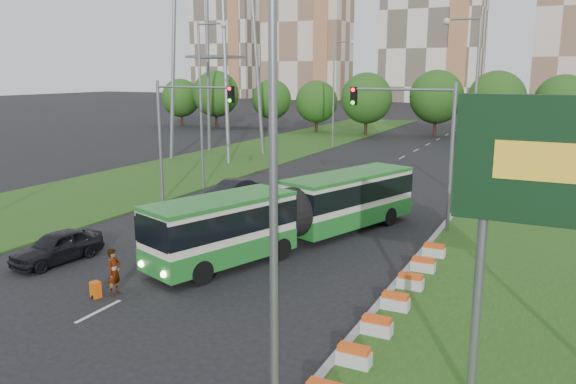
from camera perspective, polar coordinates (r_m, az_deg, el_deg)
The scene contains 17 objects.
ground at distance 24.63m, azimuth -3.63°, elevation -8.14°, with size 360.00×360.00×0.00m, color black.
median_kerb at distance 29.77m, azimuth 14.47°, elevation -4.74°, with size 0.30×60.00×0.18m, color #959595.
left_verge at distance 54.52m, azimuth -7.05°, elevation 3.05°, with size 12.00×110.00×0.10m, color #224D16.
lane_markings at distance 43.43m, azimuth 6.05°, elevation 0.70°, with size 0.20×100.00×0.01m, color beige, non-canonical shape.
flower_planters at distance 20.86m, azimuth 10.84°, elevation -10.85°, with size 1.10×13.70×0.60m, color silver, non-canonical shape.
traffic_mast_median at distance 30.94m, azimuth 13.44°, elevation 5.90°, with size 5.76×0.32×8.00m.
traffic_mast_left at distance 36.52m, azimuth -10.96°, elevation 6.90°, with size 5.76×0.32×8.00m.
street_lamps at distance 33.46m, azimuth 0.30°, elevation 7.78°, with size 36.00×60.00×12.00m, color gray, non-canonical shape.
tree_line at distance 75.15m, azimuth 25.19°, elevation 7.87°, with size 120.00×8.00×9.00m, color #215215, non-canonical shape.
apartment_tower_west at distance 187.11m, azimuth 2.00°, elevation 16.79°, with size 26.00×15.00×48.00m, color beige.
apartment_tower_cwest at distance 174.79m, azimuth 14.64°, elevation 17.42°, with size 28.00×15.00×52.00m, color #EEE4CF.
midrise_west at distance 200.88m, azimuth -6.11°, elevation 14.69°, with size 22.00×14.00×36.00m, color #EEE4CF.
articulated_bus at distance 28.18m, azimuth 0.54°, elevation -1.97°, with size 2.57×16.52×2.72m.
car_left_near at distance 27.73m, azimuth -22.40°, elevation -5.15°, with size 1.71×4.25×1.45m, color black.
car_left_far at distance 37.81m, azimuth -5.74°, elevation 0.12°, with size 1.52×4.35×1.43m, color black.
pedestrian at distance 22.94m, azimuth -17.26°, elevation -7.75°, with size 0.68×0.45×1.86m, color gray.
shopping_trolley at distance 23.09m, azimuth -18.96°, elevation -9.37°, with size 0.37×0.39×0.63m.
Camera 1 is at (11.56, -20.02, 8.48)m, focal length 35.00 mm.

